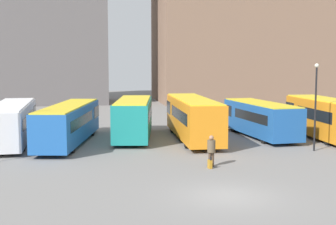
# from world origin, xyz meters

# --- Properties ---
(ground_plane) EXTENTS (160.00, 160.00, 0.00)m
(ground_plane) POSITION_xyz_m (0.00, 0.00, 0.00)
(ground_plane) COLOR slate
(bus_0) EXTENTS (3.06, 11.80, 2.91)m
(bus_0) POSITION_xyz_m (-11.88, 16.03, 1.59)
(bus_0) COLOR silver
(bus_0) RESTS_ON ground_plane
(bus_1) EXTENTS (4.45, 12.22, 2.85)m
(bus_1) POSITION_xyz_m (-7.67, 15.19, 1.56)
(bus_1) COLOR #1E56A3
(bus_1) RESTS_ON ground_plane
(bus_2) EXTENTS (3.95, 9.80, 3.08)m
(bus_2) POSITION_xyz_m (-2.79, 16.72, 1.67)
(bus_2) COLOR #19847F
(bus_2) RESTS_ON ground_plane
(bus_3) EXTENTS (2.87, 11.85, 3.20)m
(bus_3) POSITION_xyz_m (1.68, 15.52, 1.75)
(bus_3) COLOR orange
(bus_3) RESTS_ON ground_plane
(bus_4) EXTENTS (3.42, 9.78, 2.77)m
(bus_4) POSITION_xyz_m (7.31, 15.95, 1.51)
(bus_4) COLOR #1E56A3
(bus_4) RESTS_ON ground_plane
(bus_5) EXTENTS (2.67, 9.16, 3.16)m
(bus_5) POSITION_xyz_m (11.88, 14.31, 1.71)
(bus_5) COLOR orange
(bus_5) RESTS_ON ground_plane
(traveler) EXTENTS (0.51, 0.51, 1.80)m
(traveler) POSITION_xyz_m (0.75, 5.95, 1.07)
(traveler) COLOR #4C3828
(traveler) RESTS_ON ground_plane
(suitcase) EXTENTS (0.21, 0.38, 0.70)m
(suitcase) POSITION_xyz_m (0.55, 5.47, 0.25)
(suitcase) COLOR #B27A1E
(suitcase) RESTS_ON ground_plane
(lamp_post_0) EXTENTS (0.28, 0.28, 5.88)m
(lamp_post_0) POSITION_xyz_m (8.80, 9.53, 3.45)
(lamp_post_0) COLOR black
(lamp_post_0) RESTS_ON ground_plane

